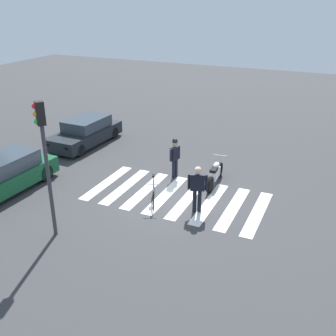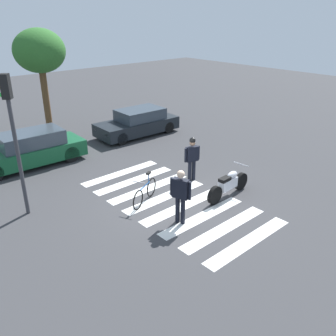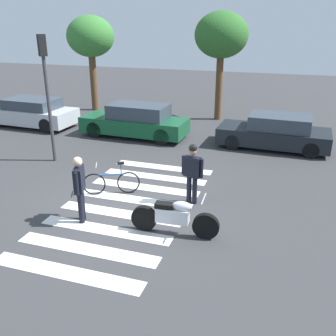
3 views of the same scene
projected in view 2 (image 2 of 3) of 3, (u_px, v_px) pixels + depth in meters
The scene contains 10 objects.
ground_plane at pixel (174, 201), 12.33m from camera, with size 60.00×60.00×0.00m, color #38383A.
police_motorcycle at pixel (228, 184), 12.49m from camera, with size 2.18×0.62×1.04m.
leaning_bicycle at pixel (145, 192), 12.13m from camera, with size 1.55×0.76×1.00m.
officer_on_foot at pixel (180, 193), 10.69m from camera, with size 0.36×0.66×1.76m.
officer_by_motorcycle at pixel (192, 156), 13.47m from camera, with size 0.65×0.30×1.74m.
crosswalk_stripes at pixel (174, 201), 12.33m from camera, with size 3.45×6.75×0.01m.
car_green_compact at pixel (29, 150), 14.94m from camera, with size 4.72×1.82×1.45m.
car_black_suv at pixel (138, 123), 18.77m from camera, with size 4.41×1.93×1.36m.
traffic_light_pole at pixel (12, 125), 10.44m from camera, with size 0.35×0.34×4.42m.
street_tree_mid at pixel (40, 52), 18.21m from camera, with size 2.61×2.61×5.28m.
Camera 2 is at (-7.36, -7.95, 5.99)m, focal length 38.34 mm.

